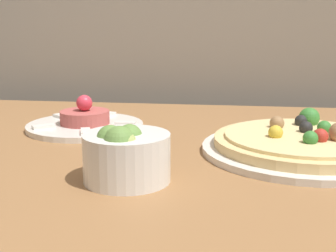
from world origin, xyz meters
The scene contains 4 objects.
dining_table centered at (0.00, 0.39, 0.65)m, with size 1.31×0.78×0.75m.
pizza_plate centered at (0.15, 0.39, 0.77)m, with size 0.31×0.31×0.06m.
tartare_plate centered at (-0.24, 0.50, 0.77)m, with size 0.22×0.22×0.06m.
small_bowl centered at (-0.09, 0.22, 0.79)m, with size 0.11×0.11×0.08m.
Camera 1 is at (0.03, -0.33, 0.96)m, focal length 50.00 mm.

